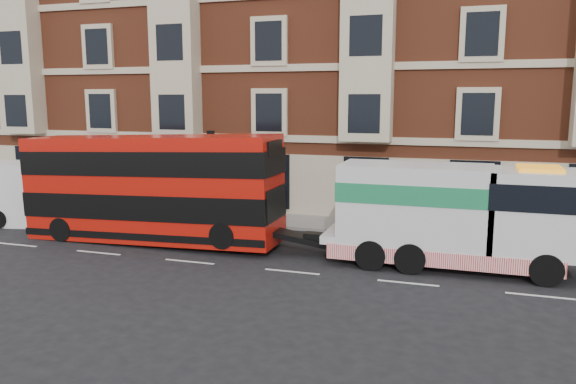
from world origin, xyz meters
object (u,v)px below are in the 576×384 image
(pedestrian, at_px, (208,202))
(double_decker_bus, at_px, (151,187))
(box_van, at_px, (46,194))
(tow_truck, at_px, (450,214))

(pedestrian, bearing_deg, double_decker_bus, -83.72)
(box_van, bearing_deg, double_decker_bus, -23.75)
(box_van, bearing_deg, pedestrian, 9.92)
(tow_truck, distance_m, box_van, 18.76)
(tow_truck, height_order, box_van, tow_truck)
(tow_truck, bearing_deg, box_van, 175.66)
(box_van, distance_m, pedestrian, 7.72)
(double_decker_bus, xyz_separation_m, tow_truck, (12.06, 0.00, -0.41))
(box_van, height_order, pedestrian, box_van)
(tow_truck, xyz_separation_m, pedestrian, (-11.53, 4.26, -0.95))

